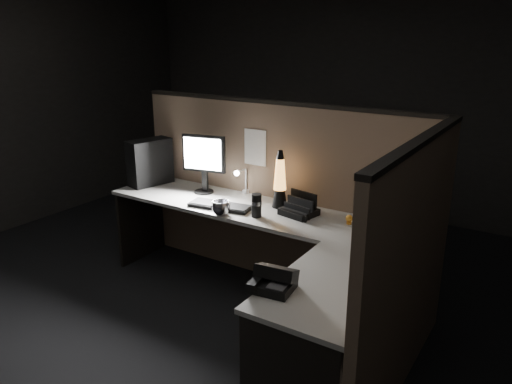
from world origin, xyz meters
The scene contains 17 objects.
floor centered at (0.00, 0.00, 0.00)m, with size 6.00×6.00×0.00m, color black.
room_shell centered at (0.00, 0.00, 1.62)m, with size 6.00×6.00×6.00m.
partition_back centered at (0.00, 0.93, 0.75)m, with size 2.66×0.06×1.50m, color brown.
partition_right centered at (1.33, 0.10, 0.75)m, with size 0.06×1.66×1.50m, color brown.
desk centered at (0.18, 0.25, 0.58)m, with size 2.60×1.60×0.73m.
pc_tower centered at (-1.16, 0.64, 0.93)m, with size 0.18×0.39×0.41m, color black.
monitor centered at (-0.60, 0.71, 1.03)m, with size 0.38×0.17×0.50m.
keyboard centered at (-0.26, 0.47, 0.74)m, with size 0.50×0.17×0.02m, color black.
mouse centered at (-0.29, 0.46, 0.75)m, with size 0.08×0.06×0.03m, color black.
clip_lamp centered at (-0.29, 0.81, 0.87)m, with size 0.04×0.18×0.23m.
organizer centered at (0.34, 0.67, 0.77)m, with size 0.28×0.26×0.19m.
lava_lamp centered at (0.13, 0.73, 0.92)m, with size 0.12×0.12×0.46m.
travel_mug centered at (0.09, 0.45, 0.82)m, with size 0.08×0.08×0.18m, color black.
steel_mug centered at (-0.15, 0.34, 0.79)m, with size 0.14×0.14×0.11m, color #B5B5BC.
figurine centered at (0.73, 0.68, 0.77)m, with size 0.05×0.05×0.05m, color #FFA028.
pinned_paper centered at (-0.20, 0.90, 1.14)m, with size 0.21×0.00×0.30m, color white.
desk_phone centered at (0.76, -0.42, 0.78)m, with size 0.25×0.25×0.13m.
Camera 1 is at (1.97, -2.48, 2.05)m, focal length 35.00 mm.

